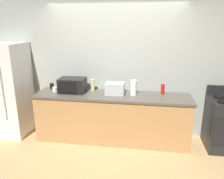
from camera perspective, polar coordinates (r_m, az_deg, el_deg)
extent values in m
plane|color=tan|center=(4.02, -0.89, -15.46)|extent=(8.00, 8.00, 0.00)
cube|color=#9EA399|center=(4.28, 0.83, 6.06)|extent=(6.40, 0.10, 2.70)
cube|color=#B27F4C|center=(4.16, 0.00, -7.53)|extent=(2.80, 0.60, 0.86)
cube|color=#514C42|center=(4.00, 0.00, -1.65)|extent=(2.84, 0.64, 0.04)
cube|color=white|center=(4.75, -25.28, -0.09)|extent=(0.72, 0.70, 1.80)
cylinder|color=silver|center=(4.35, -26.54, -0.29)|extent=(0.02, 0.02, 1.10)
cube|color=black|center=(4.43, 27.11, -0.22)|extent=(0.60, 0.04, 0.18)
cylinder|color=black|center=(4.05, 26.91, -2.82)|extent=(0.18, 0.18, 0.02)
cylinder|color=black|center=(4.27, 25.96, -1.76)|extent=(0.18, 0.18, 0.02)
cube|color=black|center=(4.18, -10.19, 1.10)|extent=(0.48, 0.34, 0.27)
cube|color=black|center=(4.03, -11.51, 0.47)|extent=(0.34, 0.01, 0.21)
cube|color=#B7BABF|center=(4.01, 0.79, 0.28)|extent=(0.34, 0.26, 0.21)
cylinder|color=white|center=(3.97, 5.60, 0.45)|extent=(0.12, 0.12, 0.27)
cylinder|color=beige|center=(4.21, -5.03, 1.11)|extent=(0.06, 0.06, 0.23)
cylinder|color=red|center=(4.11, 13.00, 0.07)|extent=(0.07, 0.07, 0.19)
cylinder|color=white|center=(4.31, -14.56, 0.03)|extent=(0.10, 0.10, 0.09)
cylinder|color=black|center=(4.52, -15.34, 0.89)|extent=(0.08, 0.08, 0.11)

